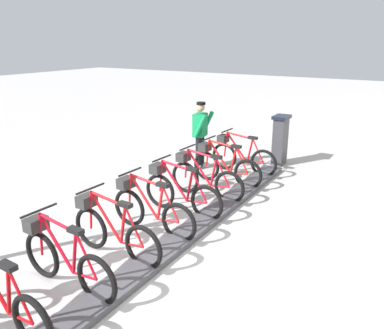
% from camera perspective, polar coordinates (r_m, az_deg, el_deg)
% --- Properties ---
extents(ground_plane, '(60.00, 60.00, 0.00)m').
position_cam_1_polar(ground_plane, '(5.96, -5.40, -13.84)').
color(ground_plane, '#B9B5B3').
extents(dock_rail_base, '(0.44, 9.88, 0.10)m').
position_cam_1_polar(dock_rail_base, '(5.93, -5.42, -13.42)').
color(dock_rail_base, '#47474C').
rests_on(dock_rail_base, ground).
extents(payment_kiosk, '(0.36, 0.52, 1.28)m').
position_cam_1_polar(payment_kiosk, '(10.31, 12.67, 3.60)').
color(payment_kiosk, '#38383D').
rests_on(payment_kiosk, ground).
extents(bike_docked_0, '(1.72, 0.54, 1.02)m').
position_cam_1_polar(bike_docked_0, '(9.55, 7.09, 1.30)').
color(bike_docked_0, black).
rests_on(bike_docked_0, ground).
extents(bike_docked_1, '(1.72, 0.54, 1.02)m').
position_cam_1_polar(bike_docked_1, '(8.76, 4.62, -0.14)').
color(bike_docked_1, black).
rests_on(bike_docked_1, ground).
extents(bike_docked_2, '(1.72, 0.54, 1.02)m').
position_cam_1_polar(bike_docked_2, '(8.00, 1.68, -1.85)').
color(bike_docked_2, black).
rests_on(bike_docked_2, ground).
extents(bike_docked_3, '(1.72, 0.54, 1.02)m').
position_cam_1_polar(bike_docked_3, '(7.27, -1.87, -3.90)').
color(bike_docked_3, black).
rests_on(bike_docked_3, ground).
extents(bike_docked_4, '(1.72, 0.54, 1.02)m').
position_cam_1_polar(bike_docked_4, '(6.59, -6.21, -6.37)').
color(bike_docked_4, black).
rests_on(bike_docked_4, ground).
extents(bike_docked_5, '(1.72, 0.54, 1.02)m').
position_cam_1_polar(bike_docked_5, '(5.97, -11.55, -9.33)').
color(bike_docked_5, black).
rests_on(bike_docked_5, ground).
extents(bike_docked_6, '(1.72, 0.54, 1.02)m').
position_cam_1_polar(bike_docked_6, '(5.44, -18.17, -12.81)').
color(bike_docked_6, black).
rests_on(bike_docked_6, ground).
extents(worker_near_rack, '(0.49, 0.67, 1.66)m').
position_cam_1_polar(worker_near_rack, '(9.72, 1.23, 4.65)').
color(worker_near_rack, white).
rests_on(worker_near_rack, ground).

